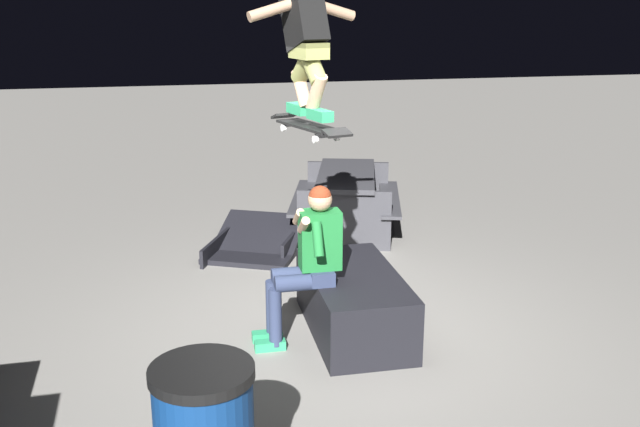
{
  "coord_description": "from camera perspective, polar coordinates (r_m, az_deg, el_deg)",
  "views": [
    {
      "loc": [
        -5.64,
        1.39,
        2.84
      ],
      "look_at": [
        -0.07,
        0.17,
        1.15
      ],
      "focal_mm": 40.58,
      "sensor_mm": 36.0,
      "label": 1
    }
  ],
  "objects": [
    {
      "name": "ledge_box_main",
      "position": [
        6.43,
        2.67,
        -7.01
      ],
      "size": [
        1.54,
        0.77,
        0.55
      ],
      "primitive_type": "cube",
      "rotation": [
        0.0,
        0.0,
        -0.01
      ],
      "color": "black",
      "rests_on": "ground"
    },
    {
      "name": "skater_airborne",
      "position": [
        5.58,
        -1.16,
        13.94
      ],
      "size": [
        0.64,
        0.88,
        1.12
      ],
      "color": "#2D9E66"
    },
    {
      "name": "person_sitting_on_ledge",
      "position": [
        6.04,
        -1.03,
        -3.39
      ],
      "size": [
        0.59,
        0.75,
        1.38
      ],
      "color": "#2D3856",
      "rests_on": "ground"
    },
    {
      "name": "picnic_table_back",
      "position": [
        9.15,
        2.08,
        1.69
      ],
      "size": [
        2.0,
        1.76,
        0.75
      ],
      "color": "#38383D",
      "rests_on": "ground"
    },
    {
      "name": "ground_plane",
      "position": [
        6.46,
        1.39,
        -9.54
      ],
      "size": [
        40.0,
        40.0,
        0.0
      ],
      "primitive_type": "plane",
      "color": "gray"
    },
    {
      "name": "skateboard",
      "position": [
        5.6,
        -0.86,
        6.88
      ],
      "size": [
        1.04,
        0.46,
        0.13
      ],
      "color": "black"
    },
    {
      "name": "kicker_ramp",
      "position": [
        8.51,
        -5.04,
        -2.54
      ],
      "size": [
        1.45,
        1.38,
        0.43
      ],
      "color": "black",
      "rests_on": "ground"
    }
  ]
}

